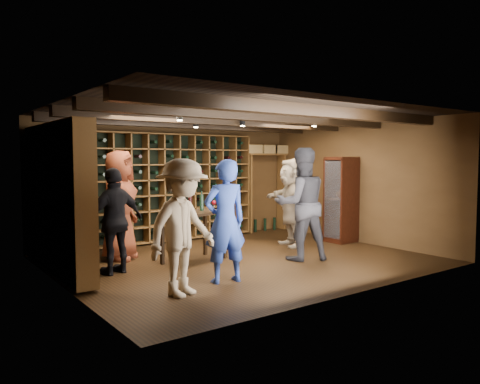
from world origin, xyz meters
TOP-DOWN VIEW (x-y plane):
  - ground at (0.00, 0.00)m, footprint 6.00×6.00m
  - room_shell at (0.00, 0.05)m, footprint 6.00×6.00m
  - wine_rack_back at (-0.52, 2.33)m, footprint 4.65×0.30m
  - wine_rack_left at (-2.83, 0.82)m, footprint 0.30×2.65m
  - crate_shelf at (2.41, 2.32)m, footprint 1.20×0.32m
  - display_cabinet at (2.71, 0.20)m, footprint 0.55×0.50m
  - man_blue_shirt at (-1.07, -1.05)m, footprint 0.69×0.50m
  - man_grey_suit at (0.83, -0.59)m, footprint 1.14×1.03m
  - guest_red_floral at (-1.69, 1.27)m, footprint 1.07×1.08m
  - guest_woman_black at (-2.13, 0.34)m, footprint 1.01×0.60m
  - guest_khaki at (-1.87, -1.26)m, footprint 1.27×0.98m
  - guest_beige at (1.57, 0.48)m, footprint 1.04×1.70m
  - tasting_table at (-0.73, 0.39)m, footprint 1.22×0.82m

SIDE VIEW (x-z plane):
  - ground at x=0.00m, z-range 0.00..0.00m
  - tasting_table at x=-0.73m, z-range 0.19..1.31m
  - guest_woman_black at x=-2.13m, z-range 0.00..1.61m
  - display_cabinet at x=2.71m, z-range -0.02..1.73m
  - man_blue_shirt at x=-1.07m, z-range 0.00..1.73m
  - guest_khaki at x=-1.87m, z-range 0.00..1.74m
  - guest_beige at x=1.57m, z-range 0.00..1.75m
  - guest_red_floral at x=-1.69m, z-range 0.00..1.89m
  - man_grey_suit at x=0.83m, z-range 0.00..1.93m
  - wine_rack_back at x=-0.52m, z-range 0.05..2.25m
  - wine_rack_left at x=-2.83m, z-range 0.05..2.25m
  - crate_shelf at x=2.41m, z-range 0.54..2.60m
  - room_shell at x=0.00m, z-range -0.58..5.42m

